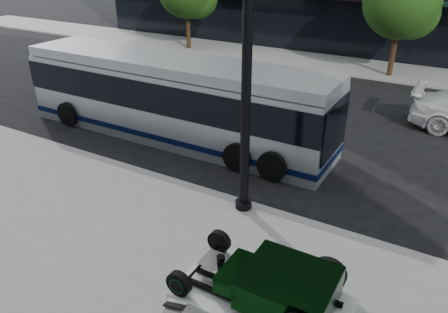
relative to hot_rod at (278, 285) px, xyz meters
The scene contains 8 objects.
ground 5.87m from the hot_rod, 115.77° to the left, with size 120.00×120.00×0.00m, color black.
sidewalk_far 19.42m from the hot_rod, 97.50° to the left, with size 70.00×4.00×0.12m, color gray.
street_trees 18.63m from the hot_rod, 94.33° to the left, with size 29.80×3.80×5.70m.
display_plinth 0.60m from the hot_rod, behind, with size 3.40×1.80×0.15m, color silver.
hot_rod is the anchor object (origin of this frame).
info_plaque 2.04m from the hot_rod, 145.20° to the right, with size 0.46×0.38×0.31m.
lamppost 4.84m from the hot_rod, 128.22° to the left, with size 0.45×0.45×8.11m.
transit_bus 9.26m from the hot_rod, 138.37° to the left, with size 12.12×2.88×2.92m.
Camera 1 is at (4.84, -11.30, 6.65)m, focal length 35.00 mm.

